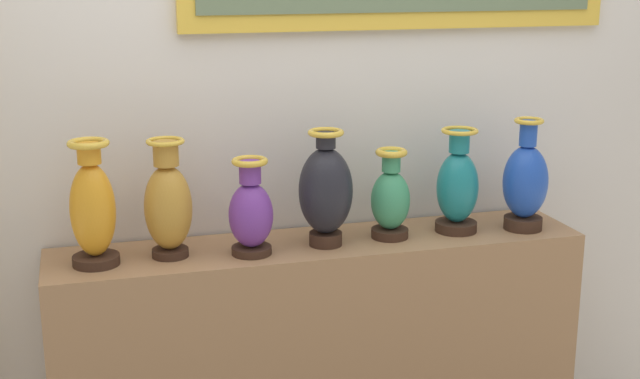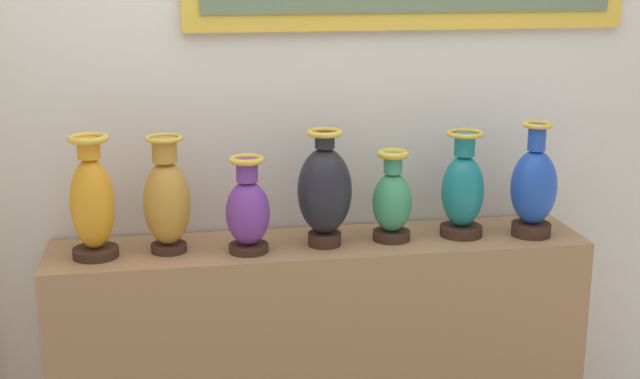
{
  "view_description": "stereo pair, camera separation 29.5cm",
  "coord_description": "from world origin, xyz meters",
  "px_view_note": "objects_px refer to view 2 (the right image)",
  "views": [
    {
      "loc": [
        -0.78,
        -2.75,
        1.95
      ],
      "look_at": [
        0.0,
        0.0,
        1.2
      ],
      "focal_mm": 48.82,
      "sensor_mm": 36.0,
      "label": 1
    },
    {
      "loc": [
        -0.49,
        -2.81,
        1.95
      ],
      "look_at": [
        0.0,
        0.0,
        1.2
      ],
      "focal_mm": 48.82,
      "sensor_mm": 36.0,
      "label": 2
    }
  ],
  "objects_px": {
    "vase_teal": "(463,191)",
    "vase_sapphire": "(534,188)",
    "vase_amber": "(92,203)",
    "vase_onyx": "(325,191)",
    "vase_ochre": "(167,200)",
    "vase_violet": "(248,210)",
    "vase_jade": "(392,201)"
  },
  "relations": [
    {
      "from": "vase_ochre",
      "to": "vase_sapphire",
      "type": "relative_size",
      "value": 0.97
    },
    {
      "from": "vase_violet",
      "to": "vase_teal",
      "type": "distance_m",
      "value": 0.76
    },
    {
      "from": "vase_amber",
      "to": "vase_teal",
      "type": "relative_size",
      "value": 1.09
    },
    {
      "from": "vase_violet",
      "to": "vase_teal",
      "type": "relative_size",
      "value": 0.87
    },
    {
      "from": "vase_amber",
      "to": "vase_ochre",
      "type": "relative_size",
      "value": 1.03
    },
    {
      "from": "vase_violet",
      "to": "vase_teal",
      "type": "bearing_deg",
      "value": 3.65
    },
    {
      "from": "vase_violet",
      "to": "vase_onyx",
      "type": "distance_m",
      "value": 0.27
    },
    {
      "from": "vase_amber",
      "to": "vase_onyx",
      "type": "bearing_deg",
      "value": -0.56
    },
    {
      "from": "vase_ochre",
      "to": "vase_teal",
      "type": "distance_m",
      "value": 1.02
    },
    {
      "from": "vase_onyx",
      "to": "vase_sapphire",
      "type": "bearing_deg",
      "value": -1.36
    },
    {
      "from": "vase_ochre",
      "to": "vase_violet",
      "type": "xyz_separation_m",
      "value": [
        0.26,
        -0.05,
        -0.03
      ]
    },
    {
      "from": "vase_ochre",
      "to": "vase_jade",
      "type": "relative_size",
      "value": 1.24
    },
    {
      "from": "vase_amber",
      "to": "vase_jade",
      "type": "xyz_separation_m",
      "value": [
        1.0,
        0.01,
        -0.05
      ]
    },
    {
      "from": "vase_ochre",
      "to": "vase_violet",
      "type": "relative_size",
      "value": 1.21
    },
    {
      "from": "vase_onyx",
      "to": "vase_sapphire",
      "type": "relative_size",
      "value": 0.99
    },
    {
      "from": "vase_teal",
      "to": "vase_ochre",
      "type": "bearing_deg",
      "value": 180.0
    },
    {
      "from": "vase_ochre",
      "to": "vase_onyx",
      "type": "distance_m",
      "value": 0.52
    },
    {
      "from": "vase_ochre",
      "to": "vase_teal",
      "type": "relative_size",
      "value": 1.05
    },
    {
      "from": "vase_onyx",
      "to": "vase_teal",
      "type": "bearing_deg",
      "value": 2.79
    },
    {
      "from": "vase_onyx",
      "to": "vase_jade",
      "type": "distance_m",
      "value": 0.25
    },
    {
      "from": "vase_ochre",
      "to": "vase_violet",
      "type": "distance_m",
      "value": 0.27
    },
    {
      "from": "vase_teal",
      "to": "vase_sapphire",
      "type": "distance_m",
      "value": 0.25
    },
    {
      "from": "vase_jade",
      "to": "vase_ochre",
      "type": "bearing_deg",
      "value": 179.63
    },
    {
      "from": "vase_onyx",
      "to": "vase_sapphire",
      "type": "distance_m",
      "value": 0.74
    },
    {
      "from": "vase_teal",
      "to": "vase_amber",
      "type": "bearing_deg",
      "value": -179.24
    },
    {
      "from": "vase_violet",
      "to": "vase_jade",
      "type": "bearing_deg",
      "value": 4.94
    },
    {
      "from": "vase_amber",
      "to": "vase_violet",
      "type": "distance_m",
      "value": 0.5
    },
    {
      "from": "vase_ochre",
      "to": "vase_violet",
      "type": "bearing_deg",
      "value": -10.44
    },
    {
      "from": "vase_jade",
      "to": "vase_teal",
      "type": "xyz_separation_m",
      "value": [
        0.25,
        0.0,
        0.02
      ]
    },
    {
      "from": "vase_teal",
      "to": "vase_jade",
      "type": "bearing_deg",
      "value": -178.91
    },
    {
      "from": "vase_ochre",
      "to": "vase_violet",
      "type": "height_order",
      "value": "vase_ochre"
    },
    {
      "from": "vase_violet",
      "to": "vase_jade",
      "type": "xyz_separation_m",
      "value": [
        0.5,
        0.04,
        -0.0
      ]
    }
  ]
}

